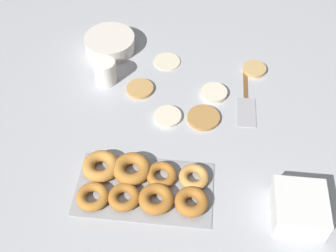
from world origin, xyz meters
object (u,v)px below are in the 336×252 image
(donut_tray, at_px, (141,184))
(paper_cup, at_px, (105,72))
(pancake_4, at_px, (168,116))
(batter_bowl, at_px, (110,43))
(pancake_5, at_px, (204,117))
(pancake_0, at_px, (214,93))
(pancake_2, at_px, (167,61))
(spatula, at_px, (246,105))
(container_stack, at_px, (299,208))
(pancake_3, at_px, (254,69))
(pancake_1, at_px, (140,89))

(donut_tray, height_order, paper_cup, paper_cup)
(pancake_4, xyz_separation_m, batter_bowl, (-0.24, 0.31, 0.02))
(batter_bowl, bearing_deg, pancake_5, -39.95)
(pancake_0, height_order, pancake_5, pancake_0)
(batter_bowl, bearing_deg, pancake_2, -12.89)
(pancake_2, xyz_separation_m, spatula, (0.28, -0.18, -0.00))
(pancake_0, relative_size, container_stack, 0.62)
(pancake_3, xyz_separation_m, donut_tray, (-0.32, -0.51, 0.01))
(batter_bowl, distance_m, paper_cup, 0.17)
(pancake_1, xyz_separation_m, paper_cup, (-0.12, 0.03, 0.04))
(pancake_4, relative_size, pancake_5, 0.85)
(pancake_3, relative_size, batter_bowl, 0.45)
(pancake_1, bearing_deg, donut_tray, -81.14)
(container_stack, bearing_deg, pancake_0, 118.93)
(container_stack, bearing_deg, pancake_2, 125.67)
(pancake_0, distance_m, batter_bowl, 0.43)
(donut_tray, relative_size, batter_bowl, 2.09)
(pancake_1, bearing_deg, pancake_2, 63.10)
(pancake_2, height_order, donut_tray, donut_tray)
(paper_cup, relative_size, spatula, 0.31)
(pancake_0, distance_m, pancake_5, 0.11)
(container_stack, distance_m, spatula, 0.40)
(batter_bowl, bearing_deg, paper_cup, -83.67)
(donut_tray, bearing_deg, pancake_1, 98.86)
(paper_cup, bearing_deg, container_stack, -36.66)
(batter_bowl, bearing_deg, container_stack, -44.74)
(pancake_2, xyz_separation_m, container_stack, (0.40, -0.56, 0.03))
(pancake_0, relative_size, batter_bowl, 0.48)
(pancake_0, distance_m, donut_tray, 0.42)
(pancake_0, bearing_deg, donut_tray, -116.46)
(pancake_1, height_order, donut_tray, donut_tray)
(pancake_5, bearing_deg, paper_cup, 158.58)
(donut_tray, relative_size, paper_cup, 4.48)
(pancake_2, xyz_separation_m, batter_bowl, (-0.21, 0.05, 0.02))
(pancake_2, relative_size, container_stack, 0.66)
(spatula, bearing_deg, pancake_1, -95.94)
(pancake_0, height_order, container_stack, container_stack)
(pancake_0, xyz_separation_m, pancake_3, (0.14, 0.13, -0.00))
(pancake_4, bearing_deg, paper_cup, 147.42)
(pancake_1, height_order, container_stack, container_stack)
(pancake_0, relative_size, pancake_5, 0.85)
(pancake_1, distance_m, paper_cup, 0.13)
(pancake_1, distance_m, container_stack, 0.63)
(pancake_0, xyz_separation_m, container_stack, (0.23, -0.42, 0.03))
(pancake_4, bearing_deg, pancake_5, 5.62)
(pancake_0, bearing_deg, pancake_3, 43.72)
(pancake_0, bearing_deg, pancake_2, 140.27)
(pancake_5, height_order, spatula, pancake_5)
(pancake_5, bearing_deg, pancake_4, -174.38)
(donut_tray, bearing_deg, pancake_0, 63.54)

